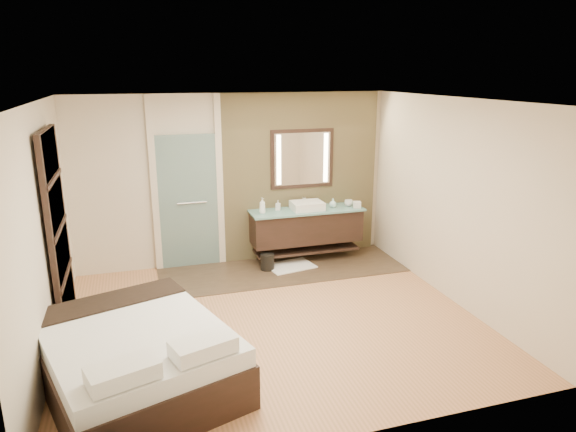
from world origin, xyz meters
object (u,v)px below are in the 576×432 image
object	(u,v)px
mirror_unit	(302,159)
waste_bin	(267,262)
bed	(136,358)
vanity	(306,226)

from	to	relation	value
mirror_unit	waste_bin	world-z (taller)	mirror_unit
bed	waste_bin	size ratio (longest dim) A/B	9.08
mirror_unit	bed	xyz separation A→B (m)	(-2.75, -3.12, -1.33)
mirror_unit	waste_bin	xyz separation A→B (m)	(-0.74, -0.51, -1.52)
waste_bin	bed	bearing A→B (deg)	-127.58
vanity	bed	size ratio (longest dim) A/B	0.77
vanity	bed	xyz separation A→B (m)	(-2.75, -2.88, -0.26)
mirror_unit	bed	distance (m)	4.37
vanity	mirror_unit	distance (m)	1.10
mirror_unit	bed	world-z (taller)	mirror_unit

